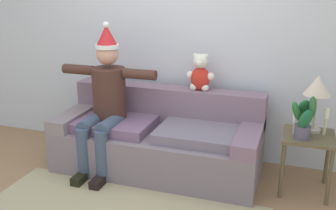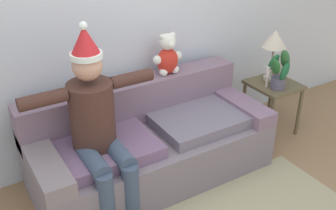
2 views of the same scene
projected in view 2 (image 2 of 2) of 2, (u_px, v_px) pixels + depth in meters
name	position (u px, v px, depth m)	size (l,w,h in m)	color
back_wall	(117.00, 13.00, 3.42)	(7.00, 0.10, 2.70)	silver
couch	(149.00, 143.00, 3.51)	(2.06, 0.88, 0.80)	slate
person_seated	(97.00, 124.00, 2.95)	(1.02, 0.77, 1.50)	#452921
teddy_bear	(168.00, 56.00, 3.56)	(0.29, 0.17, 0.38)	red
side_table	(273.00, 92.00, 4.09)	(0.45, 0.47, 0.55)	brown
table_lamp	(275.00, 41.00, 3.93)	(0.24, 0.24, 0.53)	#B5AE8F
potted_plant	(279.00, 71.00, 3.86)	(0.23, 0.24, 0.39)	#534F63
candle_tall	(268.00, 74.00, 3.90)	(0.04, 0.04, 0.21)	beige
candle_short	(282.00, 64.00, 4.05)	(0.04, 0.04, 0.26)	beige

